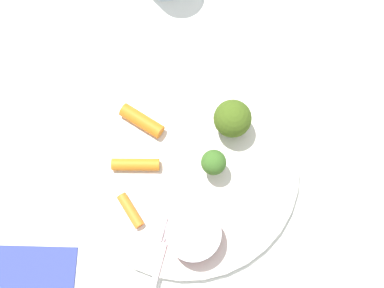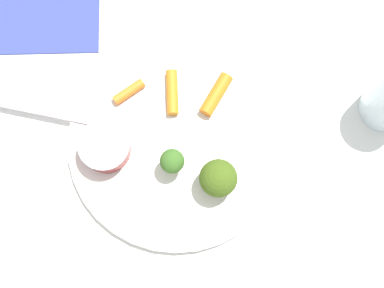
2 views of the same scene
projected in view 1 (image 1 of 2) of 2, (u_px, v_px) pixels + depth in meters
The scene contains 8 objects.
ground_plane at pixel (187, 165), 0.56m from camera, with size 2.40×2.40×0.00m, color silver.
plate at pixel (187, 164), 0.55m from camera, with size 0.27×0.27×0.01m, color silver.
sauce_cup at pixel (193, 235), 0.50m from camera, with size 0.06×0.06×0.03m.
broccoli_floret_0 at pixel (214, 163), 0.52m from camera, with size 0.03×0.03×0.04m.
broccoli_floret_1 at pixel (233, 119), 0.53m from camera, with size 0.05×0.05×0.05m.
carrot_stick_0 at pixel (142, 121), 0.55m from camera, with size 0.02×0.02×0.06m, color orange.
carrot_stick_1 at pixel (130, 210), 0.52m from camera, with size 0.01×0.01×0.04m, color orange.
carrot_stick_2 at pixel (136, 165), 0.54m from camera, with size 0.01×0.01×0.06m, color orange.
Camera 1 is at (-0.01, 0.14, 0.54)m, focal length 42.24 mm.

